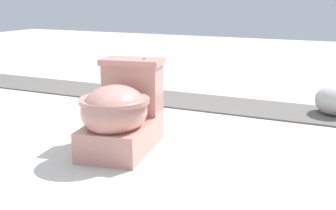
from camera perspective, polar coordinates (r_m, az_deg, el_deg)
The scene contains 4 objects.
ground_plane at distance 2.71m, azimuth -4.02°, elevation -5.70°, with size 14.00×14.00×0.00m, color beige.
gravel_strip at distance 3.71m, azimuth 12.99°, elevation -0.63°, with size 0.56×8.00×0.01m, color #605B56.
toilet at distance 2.69m, azimuth -5.78°, elevation -1.01°, with size 0.69×0.49×0.52m.
boulder_near at distance 3.69m, azimuth 19.50°, elevation 0.49°, with size 0.33×0.26×0.22m, color #B7B2AD.
Camera 1 is at (2.21, 1.29, 0.89)m, focal length 50.00 mm.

